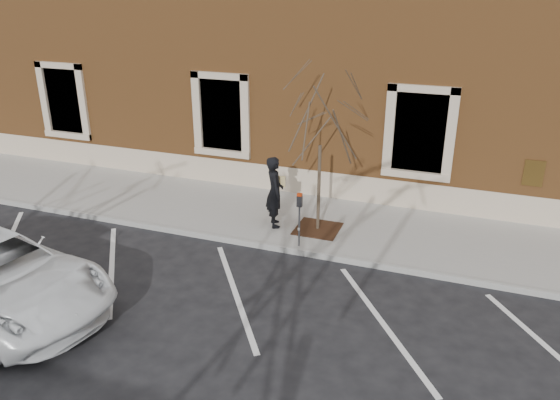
% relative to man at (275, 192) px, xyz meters
% --- Properties ---
extents(ground, '(120.00, 120.00, 0.00)m').
position_rel_man_xyz_m(ground, '(0.32, -1.06, -1.11)').
color(ground, '#28282B').
rests_on(ground, ground).
extents(sidewalk_near, '(40.00, 3.50, 0.15)m').
position_rel_man_xyz_m(sidewalk_near, '(0.32, 0.69, -1.04)').
color(sidewalk_near, '#A4A19A').
rests_on(sidewalk_near, ground).
extents(curb_near, '(40.00, 0.12, 0.15)m').
position_rel_man_xyz_m(curb_near, '(0.32, -1.11, -1.04)').
color(curb_near, '#9E9E99').
rests_on(curb_near, ground).
extents(parking_stripes, '(28.00, 4.40, 0.01)m').
position_rel_man_xyz_m(parking_stripes, '(0.32, -3.26, -1.11)').
color(parking_stripes, silver).
rests_on(parking_stripes, ground).
extents(building_civic, '(40.00, 8.62, 8.00)m').
position_rel_man_xyz_m(building_civic, '(0.32, 6.68, 2.88)').
color(building_civic, brown).
rests_on(building_civic, ground).
extents(man, '(0.74, 0.84, 1.92)m').
position_rel_man_xyz_m(man, '(0.00, 0.00, 0.00)').
color(man, black).
rests_on(man, sidewalk_near).
extents(parking_meter, '(0.13, 0.10, 1.40)m').
position_rel_man_xyz_m(parking_meter, '(1.00, -0.94, 0.01)').
color(parking_meter, '#595B60').
rests_on(parking_meter, sidewalk_near).
extents(tree_grate, '(1.14, 1.14, 0.03)m').
position_rel_man_xyz_m(tree_grate, '(1.16, 0.15, -0.95)').
color(tree_grate, '#392112').
rests_on(tree_grate, sidewalk_near).
extents(sapling, '(2.52, 2.52, 4.20)m').
position_rel_man_xyz_m(sapling, '(1.16, 0.15, 1.98)').
color(sapling, '#4C3C2E').
rests_on(sapling, sidewalk_near).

